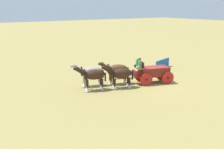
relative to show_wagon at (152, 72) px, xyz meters
The scene contains 7 objects.
ground_plane 1.16m from the show_wagon, 161.93° to the left, with size 220.00×220.00×0.00m, color #9E8C4C.
show_wagon is the anchor object (origin of this frame).
draft_horse_rear_near 3.64m from the show_wagon, ahead, with size 3.03×1.56×2.21m.
draft_horse_rear_off 3.65m from the show_wagon, 28.47° to the right, with size 3.05×1.57×2.29m.
draft_horse_lead_near 6.22m from the show_wagon, 12.17° to the right, with size 2.93×1.49×2.27m.
draft_horse_lead_off 6.22m from the show_wagon, 24.17° to the right, with size 3.10×1.55×2.21m.
sponsor_banner 6.61m from the show_wagon, 143.54° to the right, with size 3.20×0.06×1.10m, color #1959B2.
Camera 1 is at (16.89, 17.88, 7.47)m, focal length 40.12 mm.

